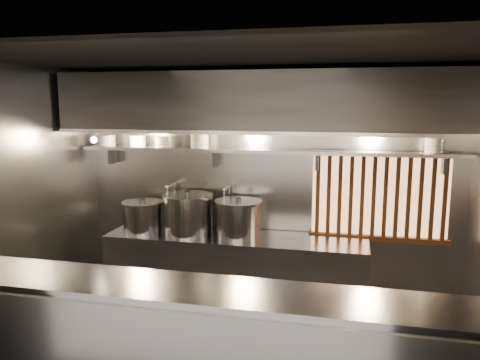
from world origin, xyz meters
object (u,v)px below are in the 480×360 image
at_px(heat_lamp, 92,135).
at_px(stock_pot_mid, 143,216).
at_px(stock_pot_left, 188,214).
at_px(stock_pot_right, 238,218).
at_px(pendant_bulb, 254,144).

bearing_deg(heat_lamp, stock_pot_mid, 27.55).
height_order(heat_lamp, stock_pot_left, heat_lamp).
relative_size(stock_pot_mid, stock_pot_right, 0.82).
height_order(stock_pot_left, stock_pot_mid, stock_pot_left).
xyz_separation_m(pendant_bulb, stock_pot_mid, (-1.33, -0.11, -0.88)).
xyz_separation_m(stock_pot_left, stock_pot_right, (0.60, 0.02, -0.02)).
distance_m(pendant_bulb, stock_pot_mid, 1.60).
xyz_separation_m(heat_lamp, stock_pot_right, (1.63, 0.30, -0.96)).
height_order(heat_lamp, stock_pot_right, heat_lamp).
relative_size(pendant_bulb, stock_pot_left, 0.23).
distance_m(heat_lamp, stock_pot_left, 1.41).
distance_m(stock_pot_mid, stock_pot_right, 1.16).
xyz_separation_m(stock_pot_left, stock_pot_mid, (-0.56, -0.04, -0.05)).
relative_size(heat_lamp, stock_pot_right, 0.53).
xyz_separation_m(heat_lamp, stock_pot_mid, (0.47, 0.24, -0.98)).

